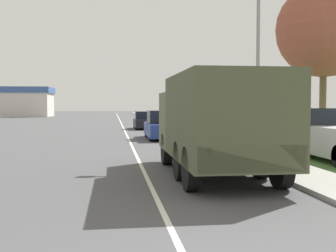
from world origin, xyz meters
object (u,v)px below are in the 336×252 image
lamp_post (253,52)px  military_truck (216,120)px  car_nearest_ahead (162,126)px  car_second_ahead (144,121)px  pickup_truck (333,136)px

lamp_post → military_truck: bearing=-121.1°
military_truck → car_nearest_ahead: military_truck is taller
car_nearest_ahead → lamp_post: bearing=-74.9°
car_nearest_ahead → car_second_ahead: car_nearest_ahead is taller
lamp_post → pickup_truck: bearing=-22.7°
military_truck → lamp_post: size_ratio=1.01×
lamp_post → car_nearest_ahead: bearing=105.1°
car_nearest_ahead → pickup_truck: bearing=-63.2°
military_truck → pickup_truck: size_ratio=1.23×
pickup_truck → lamp_post: (-2.78, 1.17, 3.25)m
pickup_truck → car_second_ahead: bearing=104.9°
car_nearest_ahead → car_second_ahead: (-0.27, 10.49, -0.09)m
car_second_ahead → lamp_post: (2.80, -19.84, 3.49)m
car_nearest_ahead → car_second_ahead: bearing=91.5°
military_truck → lamp_post: (2.49, 4.13, 2.54)m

